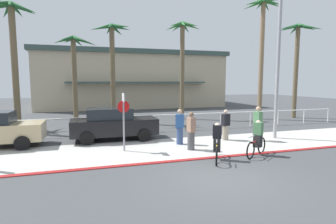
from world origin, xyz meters
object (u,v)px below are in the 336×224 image
object	(u,v)px
streetlight_curb	(281,58)
pedestrian_0	(191,132)
stop_sign_bike_lane	(124,114)
pedestrian_1	(258,125)
palm_tree_4	(112,49)
cyclist_red_1	(257,139)
pedestrian_2	(226,126)
palm_tree_3	(74,60)
palm_tree_6	(263,29)
palm_tree_5	(183,48)
palm_tree_7	(298,45)
car_black_1	(113,124)
cyclist_yellow_0	(217,143)
palm_tree_2	(13,33)
pedestrian_3	(180,128)

from	to	relation	value
streetlight_curb	pedestrian_0	world-z (taller)	streetlight_curb
stop_sign_bike_lane	pedestrian_1	bearing A→B (deg)	0.64
palm_tree_4	cyclist_red_1	world-z (taller)	palm_tree_4
palm_tree_4	pedestrian_2	bearing A→B (deg)	-57.47
palm_tree_3	palm_tree_6	xyz separation A→B (m)	(14.38, -2.44, 2.53)
palm_tree_5	pedestrian_0	world-z (taller)	palm_tree_5
palm_tree_7	pedestrian_0	size ratio (longest dim) A/B	4.55
palm_tree_5	cyclist_red_1	distance (m)	12.54
palm_tree_4	pedestrian_1	bearing A→B (deg)	-52.58
palm_tree_7	stop_sign_bike_lane	bearing A→B (deg)	-155.63
palm_tree_4	cyclist_red_1	size ratio (longest dim) A/B	4.59
car_black_1	cyclist_yellow_0	distance (m)	6.05
cyclist_red_1	pedestrian_0	distance (m)	2.82
palm_tree_4	cyclist_yellow_0	xyz separation A→B (m)	(2.89, -10.98, -4.71)
stop_sign_bike_lane	palm_tree_3	xyz separation A→B (m)	(-2.27, 9.57, 3.01)
palm_tree_5	pedestrian_2	xyz separation A→B (m)	(-0.66, -8.42, -5.04)
palm_tree_3	palm_tree_4	world-z (taller)	palm_tree_4
streetlight_curb	pedestrian_0	xyz separation A→B (m)	(-5.32, -0.82, -3.47)
palm_tree_2	palm_tree_7	size ratio (longest dim) A/B	0.97
palm_tree_3	pedestrian_1	xyz separation A→B (m)	(9.16, -9.49, -3.85)
palm_tree_7	cyclist_yellow_0	xyz separation A→B (m)	(-12.19, -9.42, -5.38)
palm_tree_7	cyclist_yellow_0	bearing A→B (deg)	-142.31
palm_tree_5	pedestrian_3	bearing A→B (deg)	-110.79
palm_tree_3	palm_tree_5	xyz separation A→B (m)	(8.32, -0.43, 1.10)
palm_tree_4	palm_tree_6	bearing A→B (deg)	-6.98
stop_sign_bike_lane	pedestrian_0	bearing A→B (deg)	-12.91
car_black_1	pedestrian_3	size ratio (longest dim) A/B	2.52
pedestrian_3	pedestrian_0	bearing A→B (deg)	-84.18
cyclist_yellow_0	cyclist_red_1	xyz separation A→B (m)	(1.92, 0.13, 0.00)
palm_tree_6	palm_tree_7	xyz separation A→B (m)	(3.36, -0.13, -1.14)
pedestrian_0	palm_tree_3	bearing A→B (deg)	116.78
palm_tree_6	cyclist_yellow_0	size ratio (longest dim) A/B	5.87
pedestrian_1	pedestrian_2	world-z (taller)	pedestrian_1
car_black_1	pedestrian_2	xyz separation A→B (m)	(5.61, -1.80, -0.12)
cyclist_yellow_0	pedestrian_0	bearing A→B (deg)	102.28
palm_tree_2	pedestrian_2	size ratio (longest dim) A/B	4.69
palm_tree_7	pedestrian_3	distance (m)	15.20
palm_tree_3	palm_tree_5	world-z (taller)	palm_tree_5
stop_sign_bike_lane	palm_tree_3	distance (m)	10.29
pedestrian_1	pedestrian_3	distance (m)	4.14
pedestrian_2	streetlight_curb	bearing A→B (deg)	-11.45
palm_tree_4	cyclist_red_1	bearing A→B (deg)	-66.11
pedestrian_3	cyclist_yellow_0	bearing A→B (deg)	-80.28
pedestrian_0	pedestrian_2	xyz separation A→B (m)	(2.50, 1.39, -0.06)
palm_tree_3	cyclist_yellow_0	world-z (taller)	palm_tree_3
cyclist_red_1	pedestrian_2	size ratio (longest dim) A/B	0.97
stop_sign_bike_lane	cyclist_yellow_0	xyz separation A→B (m)	(3.28, -2.41, -0.98)
stop_sign_bike_lane	pedestrian_0	distance (m)	3.10
palm_tree_2	pedestrian_2	world-z (taller)	palm_tree_2
streetlight_curb	cyclist_red_1	bearing A→B (deg)	-141.09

